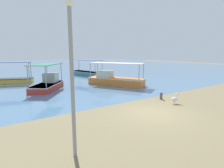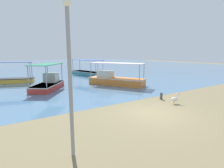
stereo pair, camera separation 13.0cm
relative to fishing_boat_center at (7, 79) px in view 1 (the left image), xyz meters
name	(u,v)px [view 1 (the left image)]	position (x,y,z in m)	size (l,w,h in m)	color
ground	(154,113)	(7.32, -18.18, -0.51)	(120.00, 120.00, 0.00)	olive
harbor_water	(31,66)	(7.32, 29.82, -0.51)	(110.00, 90.00, 0.00)	#51789B
fishing_boat_center	(7,79)	(0.00, 0.00, 0.00)	(6.28, 3.42, 2.69)	gold
fishing_boat_outer	(86,72)	(12.10, 2.23, -0.01)	(3.50, 7.08, 2.63)	teal
fishing_boat_far_right	(48,83)	(3.48, -6.56, 0.12)	(4.45, 5.06, 2.69)	red
fishing_boat_far_left	(115,79)	(10.92, -8.35, 0.15)	(5.17, 6.82, 2.66)	orange
pelican	(175,99)	(10.25, -17.51, -0.14)	(0.78, 0.46, 0.80)	#E0997A
lamp_post	(72,73)	(1.28, -19.86, 2.64)	(0.28, 0.28, 5.60)	gray
mooring_bollard	(161,96)	(10.37, -16.09, -0.19)	(0.22, 0.22, 0.61)	#47474C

